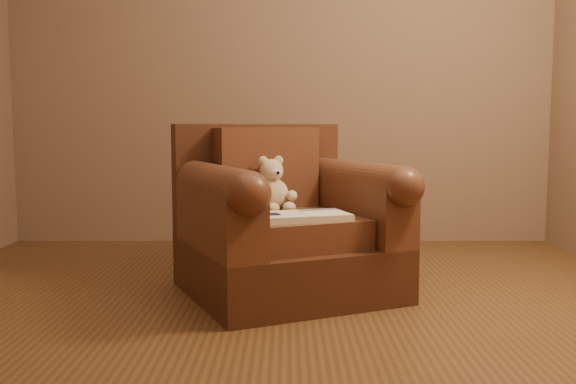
{
  "coord_description": "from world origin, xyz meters",
  "views": [
    {
      "loc": [
        0.05,
        -2.79,
        0.87
      ],
      "look_at": [
        0.05,
        0.42,
        0.54
      ],
      "focal_mm": 40.0,
      "sensor_mm": 36.0,
      "label": 1
    }
  ],
  "objects": [
    {
      "name": "floor",
      "position": [
        0.0,
        0.0,
        0.0
      ],
      "size": [
        4.0,
        4.0,
        0.0
      ],
      "primitive_type": "plane",
      "color": "brown",
      "rests_on": "ground"
    },
    {
      "name": "side_table",
      "position": [
        0.5,
        0.82,
        0.33
      ],
      "size": [
        0.44,
        0.44,
        0.61
      ],
      "color": "gold",
      "rests_on": "floor"
    },
    {
      "name": "teddy_bear",
      "position": [
        -0.03,
        0.57,
        0.53
      ],
      "size": [
        0.22,
        0.25,
        0.3
      ],
      "rotation": [
        0.0,
        0.0,
        0.47
      ],
      "color": "beige",
      "rests_on": "armchair"
    },
    {
      "name": "armchair",
      "position": [
        0.03,
        0.51,
        0.34
      ],
      "size": [
        1.27,
        1.25,
        0.88
      ],
      "rotation": [
        0.0,
        0.0,
        0.42
      ],
      "color": "#422216",
      "rests_on": "floor"
    },
    {
      "name": "guidebook",
      "position": [
        0.12,
        0.26,
        0.44
      ],
      "size": [
        0.48,
        0.37,
        0.03
      ],
      "rotation": [
        0.0,
        0.0,
        0.29
      ],
      "color": "beige",
      "rests_on": "armchair"
    }
  ]
}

